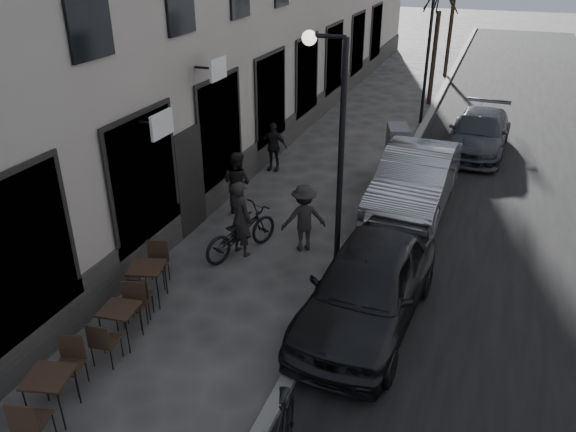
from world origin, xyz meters
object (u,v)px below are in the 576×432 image
Objects in this scene: bistro_set_b at (121,322)px; bistro_set_c at (148,280)px; streetlamp_near at (333,135)px; car_near at (368,285)px; bistro_set_a at (51,391)px; utility_cabinet at (396,152)px; pedestrian_far at (273,146)px; car_mid at (415,180)px; car_far at (479,133)px; bicycle at (241,232)px; pedestrian_near at (237,183)px; pedestrian_mid at (304,218)px; streetlamp_far at (425,40)px.

bistro_set_c is (-0.28, 1.29, 0.04)m from bistro_set_b.
car_near is (1.17, -1.40, -2.36)m from streetlamp_near.
bistro_set_a is (-2.72, -5.40, -2.69)m from streetlamp_near.
utility_cabinet is 7.53m from car_near.
pedestrian_far is at bearing 86.74° from bistro_set_b.
bistro_set_c is 7.56m from car_mid.
pedestrian_far reaches higher than bistro_set_c.
car_far is (2.47, 9.29, -2.49)m from streetlamp_near.
bicycle is 1.23× the size of pedestrian_near.
car_far is (5.26, 12.86, 0.22)m from bistro_set_b.
car_mid reaches higher than car_far.
bicycle is at bearing -2.44° from pedestrian_mid.
bicycle is 5.09m from car_mid.
car_mid is at bearing 52.83° from bistro_set_a.
car_far is at bearing -142.63° from pedestrian_mid.
bistro_set_a is at bearing 105.50° from pedestrian_near.
pedestrian_near is at bearing -124.64° from car_far.
streetlamp_far is 7.93m from pedestrian_far.
bistro_set_b is 0.33× the size of car_far.
bistro_set_c is 0.99× the size of pedestrian_near.
pedestrian_mid is (2.20, 3.11, 0.32)m from bistro_set_c.
bistro_set_b is 8.86m from pedestrian_far.
streetlamp_near is 12.00m from streetlamp_far.
utility_cabinet is at bearing 52.07° from bistro_set_c.
streetlamp_near is 3.00× the size of pedestrian_near.
bistro_set_c is 0.33× the size of car_mid.
streetlamp_far is 13.65m from car_near.
streetlamp_far is 6.38m from utility_cabinet.
bistro_set_c reaches higher than bistro_set_b.
car_mid reaches higher than pedestrian_far.
pedestrian_near reaches higher than utility_cabinet.
pedestrian_mid is 3.01m from car_near.
streetlamp_near is 3.20× the size of utility_cabinet.
streetlamp_far is at bearing 90.00° from streetlamp_near.
pedestrian_near reaches higher than bicycle.
car_far is (2.20, 3.22, -0.13)m from utility_cabinet.
utility_cabinet is at bearing -87.37° from streetlamp_far.
bistro_set_c is 3.82m from pedestrian_mid.
streetlamp_far is 1.01× the size of car_mid.
pedestrian_mid reaches higher than bistro_set_a.
bistro_set_c is at bearing -143.30° from streetlamp_near.
car_mid reaches higher than pedestrian_mid.
streetlamp_near reaches higher than utility_cabinet.
streetlamp_far is at bearing 76.11° from utility_cabinet.
car_mid reaches higher than utility_cabinet.
bistro_set_b is 0.33× the size of car_near.
pedestrian_mid is at bearing -94.42° from streetlamp_far.
streetlamp_near reaches higher than bistro_set_b.
car_mid reaches higher than bistro_set_a.
utility_cabinet is at bearing 60.78° from bistro_set_a.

